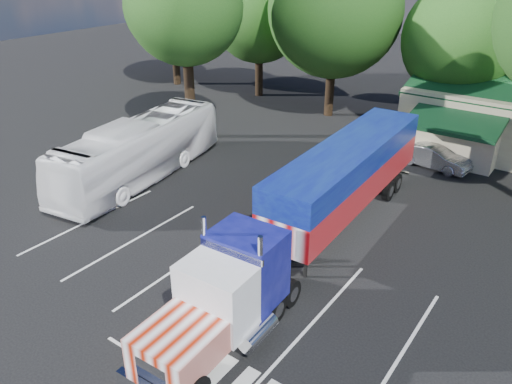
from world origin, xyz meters
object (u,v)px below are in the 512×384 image
Objects in this scene: bicycle at (356,165)px; tour_bus at (140,150)px; woman at (232,244)px; semi_truck at (322,197)px; silver_sedan at (435,157)px.

tour_bus is (-9.90, -7.98, 1.23)m from bicycle.
woman is 10.44m from tour_bus.
semi_truck is 10.52× the size of bicycle.
semi_truck is 8.78m from bicycle.
semi_truck is at bearing -79.24° from bicycle.
tour_bus is at bearing -145.00° from bicycle.
semi_truck reaches higher than tour_bus.
bicycle is (0.20, 11.75, -0.36)m from woman.
semi_truck is 4.45m from woman.
silver_sedan reaches higher than bicycle.
bicycle is (-2.17, 8.30, -1.88)m from semi_truck.
silver_sedan is at bearing 31.60° from tour_bus.
semi_truck reaches higher than bicycle.
tour_bus is at bearing 52.41° from woman.
silver_sedan is (13.48, 11.49, -1.03)m from tour_bus.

